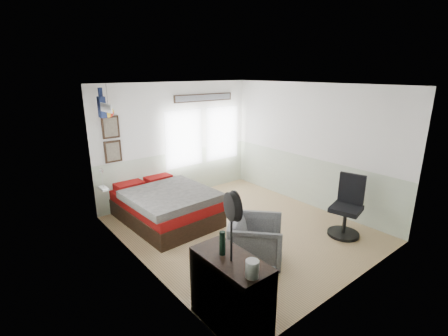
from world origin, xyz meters
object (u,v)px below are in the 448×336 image
(dresser, at_px, (231,292))
(armchair, at_px, (256,241))
(nightstand, at_px, (177,193))
(bed, at_px, (165,205))
(task_chair, at_px, (347,211))

(dresser, relative_size, armchair, 1.22)
(dresser, relative_size, nightstand, 2.19)
(bed, bearing_deg, nightstand, 42.30)
(bed, height_order, dresser, dresser)
(bed, distance_m, task_chair, 3.49)
(nightstand, bearing_deg, bed, -142.14)
(dresser, relative_size, task_chair, 0.88)
(dresser, distance_m, task_chair, 3.13)
(task_chair, bearing_deg, nightstand, 102.73)
(armchair, distance_m, nightstand, 2.90)
(armchair, bearing_deg, bed, 56.39)
(armchair, bearing_deg, dresser, 170.86)
(armchair, relative_size, nightstand, 1.80)
(nightstand, xyz_separation_m, task_chair, (1.66, -3.26, 0.24))
(bed, bearing_deg, dresser, -107.42)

